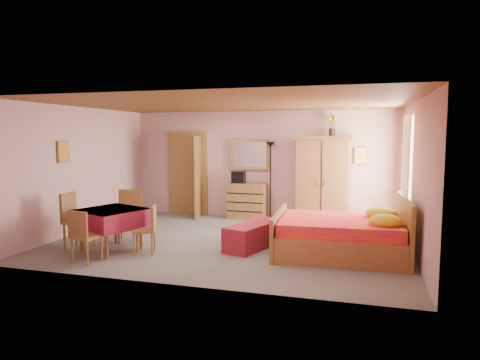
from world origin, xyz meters
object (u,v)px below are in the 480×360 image
(chest_of_drawers, at_px, (247,201))
(bed, at_px, (340,225))
(bench, at_px, (254,235))
(chair_north, at_px, (130,216))
(chair_west, at_px, (79,221))
(stereo, at_px, (239,177))
(dining_table, at_px, (111,230))
(wardrobe, at_px, (323,180))
(chair_south, at_px, (86,236))
(floor_lamp, at_px, (270,181))
(chair_east, at_px, (144,230))
(wall_mirror, at_px, (250,154))
(sunflower_vase, at_px, (332,125))

(chest_of_drawers, xyz_separation_m, bed, (2.31, -2.60, 0.07))
(bench, relative_size, chair_north, 1.37)
(bed, distance_m, chair_west, 4.58)
(stereo, distance_m, dining_table, 3.72)
(stereo, distance_m, wardrobe, 2.02)
(chair_south, bearing_deg, floor_lamp, 72.38)
(bed, xyz_separation_m, chair_north, (-3.90, -0.15, -0.02))
(stereo, height_order, bench, stereo)
(chair_south, relative_size, chair_east, 1.04)
(wall_mirror, height_order, chair_north, wall_mirror)
(chair_west, distance_m, chair_east, 1.29)
(wardrobe, bearing_deg, sunflower_vase, 33.14)
(floor_lamp, relative_size, chair_west, 1.87)
(stereo, bearing_deg, floor_lamp, 8.16)
(bed, bearing_deg, chair_east, -168.02)
(bed, height_order, chair_north, bed)
(chest_of_drawers, bearing_deg, wardrobe, -1.62)
(stereo, bearing_deg, chair_west, -120.00)
(stereo, relative_size, chair_north, 0.32)
(chest_of_drawers, bearing_deg, chair_north, -119.77)
(floor_lamp, xyz_separation_m, chair_west, (-2.74, -3.54, -0.43))
(stereo, bearing_deg, bench, -68.14)
(chest_of_drawers, height_order, bed, bed)
(bed, distance_m, bench, 1.53)
(stereo, height_order, chair_west, stereo)
(bed, bearing_deg, floor_lamp, 120.54)
(sunflower_vase, height_order, chair_south, sunflower_vase)
(chest_of_drawers, xyz_separation_m, wardrobe, (1.81, -0.06, 0.57))
(chair_north, bearing_deg, wardrobe, -165.47)
(stereo, relative_size, sunflower_vase, 0.63)
(floor_lamp, relative_size, sunflower_vase, 3.86)
(sunflower_vase, xyz_separation_m, bed, (0.34, -2.63, -1.74))
(wardrobe, height_order, chair_east, wardrobe)
(bed, bearing_deg, wardrobe, 98.51)
(sunflower_vase, height_order, bed, sunflower_vase)
(chest_of_drawers, distance_m, bed, 3.47)
(chair_north, bearing_deg, dining_table, 68.85)
(floor_lamp, height_order, bed, floor_lamp)
(chair_south, bearing_deg, stereo, 80.78)
(chair_north, height_order, chair_east, chair_north)
(wardrobe, distance_m, bed, 2.63)
(wardrobe, distance_m, chair_west, 5.27)
(stereo, bearing_deg, sunflower_vase, 1.39)
(stereo, bearing_deg, bed, -45.66)
(chair_north, bearing_deg, floor_lamp, -150.80)
(wall_mirror, relative_size, dining_table, 0.96)
(bench, xyz_separation_m, chair_south, (-2.35, -1.60, 0.20))
(wall_mirror, relative_size, chair_east, 1.17)
(sunflower_vase, relative_size, chair_west, 0.49)
(floor_lamp, height_order, chair_east, floor_lamp)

